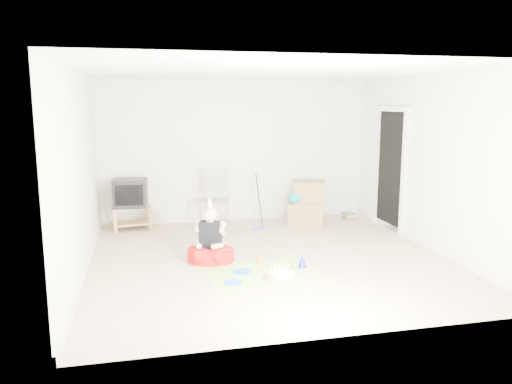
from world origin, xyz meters
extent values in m
plane|color=tan|center=(0.00, 0.00, 0.00)|extent=(5.00, 5.00, 0.00)
cube|color=black|center=(2.48, 1.20, 1.02)|extent=(0.02, 0.90, 2.05)
cube|color=#A57B4A|center=(-1.94, 2.15, 0.39)|extent=(0.71, 0.51, 0.03)
cube|color=#A57B4A|center=(-1.94, 2.15, 0.12)|extent=(0.71, 0.51, 0.03)
cube|color=#A57B4A|center=(-2.20, 1.93, 0.20)|extent=(0.06, 0.06, 0.41)
cube|color=#A57B4A|center=(-1.62, 2.02, 0.20)|extent=(0.06, 0.06, 0.41)
cube|color=#A57B4A|center=(-2.26, 2.27, 0.20)|extent=(0.06, 0.06, 0.41)
cube|color=#A57B4A|center=(-1.67, 2.37, 0.20)|extent=(0.06, 0.06, 0.41)
cube|color=black|center=(-1.94, 2.15, 0.65)|extent=(0.60, 0.51, 0.49)
cube|color=#9C9CA1|center=(-0.51, 1.88, 0.51)|extent=(0.58, 0.57, 0.03)
cylinder|color=#9C9CA1|center=(-0.72, 1.94, 0.52)|extent=(0.02, 0.02, 1.05)
cylinder|color=#9C9CA1|center=(-0.30, 1.82, 0.52)|extent=(0.02, 0.02, 1.05)
cube|color=olive|center=(1.14, 1.79, 0.21)|extent=(0.76, 0.68, 0.41)
cube|color=olive|center=(1.20, 1.80, 0.61)|extent=(0.66, 0.59, 0.39)
ellipsoid|color=#0D8996|center=(0.93, 1.72, 0.52)|extent=(0.27, 0.19, 0.22)
cube|color=blue|center=(0.24, 1.63, 0.01)|extent=(0.25, 0.13, 0.03)
cylinder|color=black|center=(0.24, 1.63, 0.49)|extent=(0.09, 0.32, 0.94)
cube|color=#287953|center=(2.11, 2.07, 0.02)|extent=(0.27, 0.32, 0.03)
cube|color=#B84327|center=(2.11, 2.07, 0.05)|extent=(0.24, 0.29, 0.03)
cube|color=beige|center=(2.11, 2.07, 0.08)|extent=(0.20, 0.26, 0.03)
cube|color=#287953|center=(2.11, 2.07, 0.11)|extent=(0.21, 0.26, 0.03)
cylinder|color=#B21510|center=(-0.83, 0.06, 0.09)|extent=(0.83, 0.83, 0.18)
cube|color=black|center=(-0.83, 0.06, 0.37)|extent=(0.33, 0.26, 0.39)
sphere|color=#CEAB89|center=(-0.83, 0.06, 0.67)|extent=(0.26, 0.26, 0.21)
cone|color=white|center=(-0.83, 0.06, 0.86)|extent=(0.11, 0.11, 0.16)
cube|color=#FC358C|center=(-0.27, -0.55, 0.00)|extent=(1.59, 1.25, 0.01)
cube|color=white|center=(-0.06, -0.80, 0.05)|extent=(0.37, 0.34, 0.08)
cube|color=green|center=(-0.06, -0.80, 0.01)|extent=(0.37, 0.34, 0.01)
cylinder|color=beige|center=(-0.14, -0.89, 0.12)|extent=(0.01, 0.01, 0.07)
cylinder|color=beige|center=(-0.07, -0.86, 0.12)|extent=(0.01, 0.01, 0.07)
cylinder|color=beige|center=(-0.01, -0.83, 0.12)|extent=(0.01, 0.01, 0.07)
cylinder|color=beige|center=(0.05, -0.80, 0.12)|extent=(0.01, 0.01, 0.07)
cylinder|color=beige|center=(-0.18, -0.80, 0.12)|extent=(0.01, 0.01, 0.07)
cylinder|color=beige|center=(-0.11, -0.77, 0.12)|extent=(0.01, 0.01, 0.07)
cylinder|color=beige|center=(-0.05, -0.74, 0.12)|extent=(0.01, 0.01, 0.07)
cylinder|color=beige|center=(0.01, -0.71, 0.12)|extent=(0.01, 0.01, 0.07)
cylinder|color=blue|center=(-0.49, -0.51, 0.01)|extent=(0.32, 0.32, 0.01)
cylinder|color=blue|center=(-0.68, -0.87, 0.01)|extent=(0.26, 0.26, 0.01)
cylinder|color=#D75A17|center=(-0.18, -0.17, 0.05)|extent=(0.08, 0.08, 0.09)
cylinder|color=#D75A17|center=(-0.25, -0.87, 0.04)|extent=(0.08, 0.08, 0.07)
cone|color=#1825A9|center=(0.34, -0.49, 0.09)|extent=(0.12, 0.12, 0.18)
camera|label=1|loc=(-1.69, -6.63, 2.19)|focal=35.00mm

